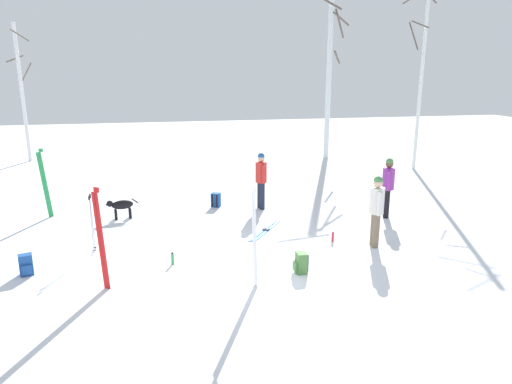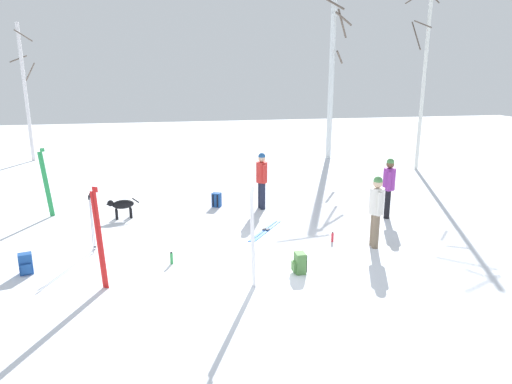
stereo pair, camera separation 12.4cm
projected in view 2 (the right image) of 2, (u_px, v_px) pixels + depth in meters
ground_plane at (249, 268)px, 9.81m from camera, size 60.00×60.00×0.00m
person_0 at (262, 177)px, 13.80m from camera, size 0.34×0.51×1.72m
person_1 at (376, 207)px, 10.75m from camera, size 0.34×0.51×1.72m
person_2 at (389, 184)px, 12.94m from camera, size 0.34×0.47×1.72m
dog at (122, 205)px, 13.00m from camera, size 0.89×0.31×0.57m
ski_pair_planted_0 at (99, 239)px, 8.66m from camera, size 0.21×0.14×2.01m
ski_pair_planted_1 at (253, 237)px, 8.75m from camera, size 0.08×0.23×2.00m
ski_pair_planted_2 at (46, 183)px, 13.01m from camera, size 0.26×0.14×1.99m
ski_pair_lying_0 at (265, 231)px, 12.06m from camera, size 1.18×1.55×0.05m
ski_poles_0 at (92, 221)px, 10.51m from camera, size 0.07×0.27×1.37m
backpack_0 at (300, 263)px, 9.50m from camera, size 0.29×0.26×0.44m
backpack_1 at (217, 200)px, 14.18m from camera, size 0.32×0.34×0.44m
backpack_2 at (26, 264)px, 9.46m from camera, size 0.30×0.33×0.44m
water_bottle_0 at (332, 237)px, 11.27m from camera, size 0.06×0.06×0.26m
water_bottle_1 at (172, 258)px, 9.96m from camera, size 0.07×0.07×0.27m
birch_tree_1 at (26, 92)px, 20.78m from camera, size 1.12×1.13×6.13m
birch_tree_2 at (332, 77)px, 21.26m from camera, size 1.78×1.10×7.41m
birch_tree_3 at (424, 73)px, 18.63m from camera, size 1.38×1.55×7.51m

